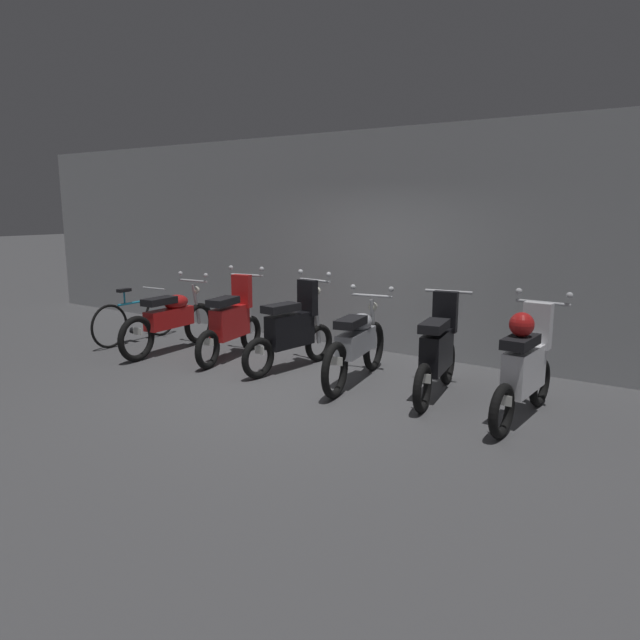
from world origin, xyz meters
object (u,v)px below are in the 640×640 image
at_px(motorbike_slot_2, 292,330).
at_px(bicycle, 136,319).
at_px(motorbike_slot_5, 525,366).
at_px(motorbike_slot_3, 357,343).
at_px(motorbike_slot_4, 438,351).
at_px(motorbike_slot_1, 232,322).
at_px(motorbike_slot_0, 171,319).

relative_size(motorbike_slot_2, bicycle, 0.97).
height_order(motorbike_slot_2, motorbike_slot_5, same).
bearing_deg(motorbike_slot_3, bicycle, -179.15).
distance_m(motorbike_slot_3, motorbike_slot_4, 1.04).
height_order(motorbike_slot_1, motorbike_slot_2, same).
xyz_separation_m(motorbike_slot_0, motorbike_slot_4, (4.15, 0.26, 0.03)).
height_order(motorbike_slot_2, motorbike_slot_3, motorbike_slot_2).
bearing_deg(motorbike_slot_3, motorbike_slot_4, 3.10).
relative_size(motorbike_slot_1, motorbike_slot_2, 0.99).
xyz_separation_m(motorbike_slot_2, bicycle, (-3.06, -0.11, -0.17)).
bearing_deg(motorbike_slot_2, motorbike_slot_4, 0.27).
height_order(motorbike_slot_5, bicycle, motorbike_slot_5).
xyz_separation_m(motorbike_slot_1, motorbike_slot_3, (2.08, -0.01, -0.04)).
bearing_deg(motorbike_slot_5, bicycle, 178.76).
distance_m(motorbike_slot_1, motorbike_slot_4, 3.12).
xyz_separation_m(motorbike_slot_2, motorbike_slot_4, (2.07, 0.01, -0.00)).
relative_size(motorbike_slot_0, bicycle, 1.13).
bearing_deg(motorbike_slot_1, motorbike_slot_4, 0.86).
relative_size(motorbike_slot_1, motorbike_slot_5, 0.99).
bearing_deg(motorbike_slot_2, bicycle, -177.99).
distance_m(motorbike_slot_4, motorbike_slot_5, 1.08).
xyz_separation_m(motorbike_slot_0, motorbike_slot_5, (5.20, 0.01, 0.08)).
height_order(motorbike_slot_2, bicycle, motorbike_slot_2).
bearing_deg(bicycle, motorbike_slot_2, 2.01).
bearing_deg(motorbike_slot_5, motorbike_slot_1, 177.20).
bearing_deg(motorbike_slot_2, motorbike_slot_1, -177.98).
xyz_separation_m(motorbike_slot_1, motorbike_slot_5, (4.17, -0.20, 0.04)).
bearing_deg(motorbike_slot_2, motorbike_slot_5, -4.43).
height_order(motorbike_slot_4, motorbike_slot_5, motorbike_slot_5).
distance_m(motorbike_slot_0, motorbike_slot_1, 1.05).
height_order(motorbike_slot_0, motorbike_slot_5, motorbike_slot_5).
relative_size(motorbike_slot_0, motorbike_slot_5, 1.16).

